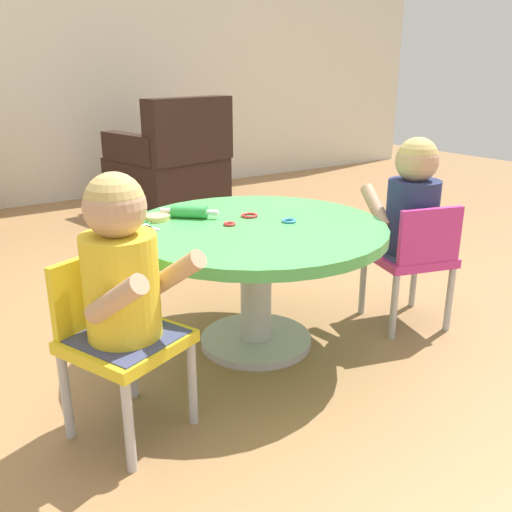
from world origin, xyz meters
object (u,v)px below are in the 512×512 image
object	(u,v)px
rolling_pin	(189,212)
craft_scissors	(145,226)
child_chair_left	(118,336)
seated_child_left	(121,266)
child_chair_right	(413,257)
armchair_dark	(171,170)
seated_child_right	(412,201)
craft_table	(256,251)

from	to	relation	value
rolling_pin	craft_scissors	xyz separation A→B (m)	(-0.19, -0.01, -0.02)
child_chair_left	seated_child_left	world-z (taller)	seated_child_left
child_chair_right	armchair_dark	size ratio (longest dim) A/B	0.63
child_chair_left	child_chair_right	world-z (taller)	same
seated_child_left	seated_child_right	distance (m)	1.26
seated_child_left	child_chair_right	distance (m)	1.27
craft_table	seated_child_right	distance (m)	0.68
seated_child_right	craft_scissors	size ratio (longest dim) A/B	3.71
rolling_pin	seated_child_left	bearing A→B (deg)	-134.07
seated_child_left	seated_child_right	world-z (taller)	same
child_chair_left	seated_child_right	world-z (taller)	seated_child_right
craft_table	armchair_dark	bearing A→B (deg)	72.19
seated_child_right	rolling_pin	size ratio (longest dim) A/B	2.80
armchair_dark	craft_scissors	bearing A→B (deg)	-118.28
craft_table	child_chair_left	xyz separation A→B (m)	(-0.63, -0.21, -0.08)
rolling_pin	seated_child_right	bearing A→B (deg)	-27.35
child_chair_left	rolling_pin	distance (m)	0.68
child_chair_left	armchair_dark	distance (m)	2.71
child_chair_right	seated_child_right	size ratio (longest dim) A/B	1.05
rolling_pin	armchair_dark	bearing A→B (deg)	66.19
craft_table	child_chair_left	bearing A→B (deg)	-161.40
seated_child_left	seated_child_right	size ratio (longest dim) A/B	1.00
seated_child_right	armchair_dark	xyz separation A→B (m)	(0.05, 2.33, -0.22)
craft_table	child_chair_right	world-z (taller)	child_chair_right
child_chair_left	child_chair_right	distance (m)	1.26
craft_table	child_chair_right	bearing A→B (deg)	-19.69
craft_table	seated_child_right	size ratio (longest dim) A/B	1.91
child_chair_right	seated_child_right	xyz separation A→B (m)	(0.01, 0.04, 0.23)
child_chair_right	craft_scissors	size ratio (longest dim) A/B	3.90
seated_child_left	armchair_dark	xyz separation A→B (m)	(1.31, 2.40, -0.22)
seated_child_left	rolling_pin	size ratio (longest dim) A/B	2.80
craft_table	child_chair_left	world-z (taller)	child_chair_left
child_chair_right	rolling_pin	size ratio (longest dim) A/B	2.94
child_chair_right	armchair_dark	xyz separation A→B (m)	(0.06, 2.37, 0.00)
child_chair_right	seated_child_right	distance (m)	0.23
craft_table	child_chair_right	size ratio (longest dim) A/B	1.82
seated_child_left	child_chair_right	size ratio (longest dim) A/B	0.95
child_chair_left	craft_scissors	world-z (taller)	child_chair_left
craft_table	craft_scissors	distance (m)	0.42
craft_table	armchair_dark	world-z (taller)	armchair_dark
craft_table	seated_child_left	size ratio (longest dim) A/B	1.91
seated_child_right	craft_scissors	world-z (taller)	seated_child_right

